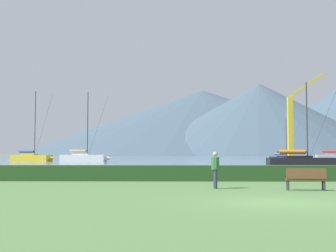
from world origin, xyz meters
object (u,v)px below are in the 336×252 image
object	(u,v)px
park_bench_near_path	(306,178)
sailboat_slip_5	(32,157)
sailboat_slip_9	(336,157)
sailboat_slip_8	(284,158)
person_seated_viewer	(215,167)
sailboat_slip_6	(84,158)
dock_crane	(292,134)
sailboat_slip_4	(303,162)

from	to	relation	value
park_bench_near_path	sailboat_slip_5	bearing A→B (deg)	122.28
sailboat_slip_5	sailboat_slip_9	size ratio (longest dim) A/B	1.10
sailboat_slip_8	person_seated_viewer	world-z (taller)	sailboat_slip_8
sailboat_slip_9	park_bench_near_path	distance (m)	78.68
sailboat_slip_9	park_bench_near_path	world-z (taller)	sailboat_slip_9
sailboat_slip_8	park_bench_near_path	world-z (taller)	sailboat_slip_8
sailboat_slip_5	sailboat_slip_6	distance (m)	12.19
sailboat_slip_5	dock_crane	size ratio (longest dim) A/B	0.92
sailboat_slip_4	park_bench_near_path	size ratio (longest dim) A/B	5.35
dock_crane	sailboat_slip_9	bearing A→B (deg)	54.67
sailboat_slip_4	sailboat_slip_5	world-z (taller)	sailboat_slip_5
sailboat_slip_4	sailboat_slip_9	size ratio (longest dim) A/B	0.73
sailboat_slip_9	park_bench_near_path	size ratio (longest dim) A/B	7.32
sailboat_slip_6	sailboat_slip_8	world-z (taller)	sailboat_slip_6
sailboat_slip_4	park_bench_near_path	bearing A→B (deg)	-104.79
sailboat_slip_8	person_seated_viewer	bearing A→B (deg)	-96.56
sailboat_slip_8	dock_crane	size ratio (longest dim) A/B	0.57
sailboat_slip_4	sailboat_slip_8	size ratio (longest dim) A/B	1.06
sailboat_slip_4	dock_crane	distance (m)	26.90
person_seated_viewer	dock_crane	xyz separation A→B (m)	(17.17, 52.22, 3.78)
park_bench_near_path	dock_crane	xyz separation A→B (m)	(13.40, 53.13, 4.22)
sailboat_slip_6	sailboat_slip_8	distance (m)	38.38
dock_crane	sailboat_slip_6	bearing A→B (deg)	168.65
sailboat_slip_4	park_bench_near_path	distance (m)	28.24
person_seated_viewer	sailboat_slip_6	bearing A→B (deg)	101.31
sailboat_slip_6	sailboat_slip_9	size ratio (longest dim) A/B	1.03
sailboat_slip_5	sailboat_slip_6	size ratio (longest dim) A/B	1.08
park_bench_near_path	dock_crane	bearing A→B (deg)	81.07
park_bench_near_path	person_seated_viewer	xyz separation A→B (m)	(-3.76, 0.92, 0.44)
sailboat_slip_4	sailboat_slip_9	bearing A→B (deg)	67.43
person_seated_viewer	park_bench_near_path	bearing A→B (deg)	-19.59
sailboat_slip_4	person_seated_viewer	world-z (taller)	sailboat_slip_4
sailboat_slip_6	person_seated_viewer	xyz separation A→B (m)	(18.38, -59.35, 0.19)
sailboat_slip_8	dock_crane	xyz separation A→B (m)	(-2.18, -14.18, 4.20)
sailboat_slip_9	person_seated_viewer	xyz separation A→B (m)	(-31.65, -72.65, 0.22)
sailboat_slip_8	sailboat_slip_9	bearing A→B (deg)	36.65
sailboat_slip_4	sailboat_slip_8	world-z (taller)	sailboat_slip_4
sailboat_slip_5	sailboat_slip_9	distance (m)	61.75
sailboat_slip_4	dock_crane	size ratio (longest dim) A/B	0.61
sailboat_slip_5	person_seated_viewer	bearing A→B (deg)	-54.22
sailboat_slip_8	park_bench_near_path	size ratio (longest dim) A/B	5.04
sailboat_slip_6	dock_crane	xyz separation A→B (m)	(35.55, -7.13, 3.97)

